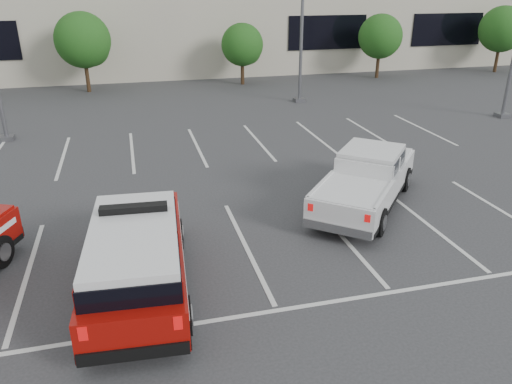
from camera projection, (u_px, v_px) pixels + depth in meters
The scene contains 10 objects.
ground at pixel (246, 247), 13.19m from camera, with size 120.00×120.00×0.00m, color #313133.
stall_markings at pixel (216, 185), 17.20m from camera, with size 23.00×15.00×0.01m, color silver.
convention_building at pixel (155, 5), 39.79m from camera, with size 60.00×16.99×13.20m.
tree_mid_left at pixel (84, 42), 30.53m from camera, with size 3.37×3.37×4.85m.
tree_mid_right at pixel (243, 46), 33.03m from camera, with size 2.77×2.77×3.99m.
tree_right at pixel (381, 38), 35.23m from camera, with size 3.07×3.07×4.42m.
tree_far_right at pixel (502, 31), 37.42m from camera, with size 3.37×3.37×4.85m.
light_pole_mid at pixel (302, 7), 27.04m from camera, with size 0.90×0.60×10.24m.
fire_chief_suv at pixel (137, 261), 11.03m from camera, with size 2.37×5.62×1.93m.
white_pickup at pixel (366, 184), 15.44m from camera, with size 5.09×5.49×1.71m.
Camera 1 is at (-2.64, -11.27, 6.50)m, focal length 35.00 mm.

